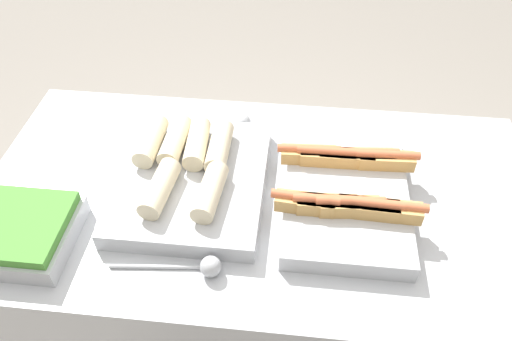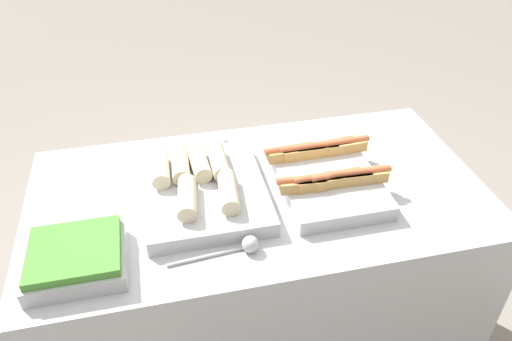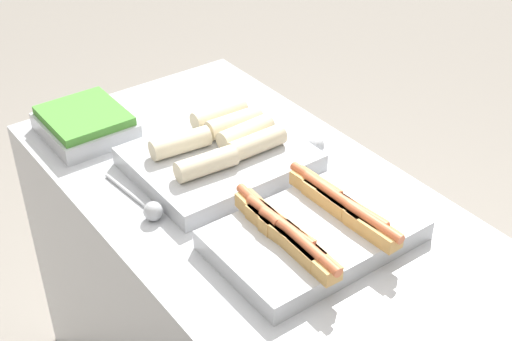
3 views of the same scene
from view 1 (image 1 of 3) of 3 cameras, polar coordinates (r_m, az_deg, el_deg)
The scene contains 6 objects.
counter at distance 1.64m, azimuth 0.30°, elevation -13.31°, with size 1.44×0.76×0.90m.
tray_hotdogs at distance 1.26m, azimuth 10.25°, elevation -2.08°, with size 0.36×0.46×0.10m.
tray_wraps at distance 1.28m, azimuth -7.49°, elevation -0.51°, with size 0.37×0.44×0.10m.
tray_side_front at distance 1.28m, azimuth -25.58°, elevation -6.32°, with size 0.25×0.23×0.07m.
serving_spoon_near at distance 1.12m, azimuth -6.21°, elevation -10.85°, with size 0.25×0.05×0.05m.
serving_spoon_far at distance 1.46m, azimuth -2.40°, elevation 5.51°, with size 0.27×0.05×0.05m.
Camera 1 is at (0.08, -0.87, 1.84)m, focal length 35.00 mm.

